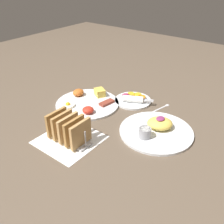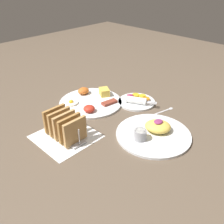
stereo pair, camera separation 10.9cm
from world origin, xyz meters
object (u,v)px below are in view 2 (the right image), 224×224
(plate_condiments, at_px, (137,101))
(plate_foreground, at_px, (154,132))
(plate_breakfast, at_px, (91,101))
(toast_rack, at_px, (65,126))

(plate_condiments, relative_size, plate_foreground, 0.65)
(plate_breakfast, xyz_separation_m, toast_rack, (-0.25, -0.14, 0.04))
(plate_foreground, bearing_deg, plate_breakfast, 89.52)
(plate_condiments, relative_size, toast_rack, 1.07)
(plate_breakfast, height_order, plate_condiments, plate_breakfast)
(plate_breakfast, bearing_deg, plate_foreground, -90.48)
(plate_breakfast, xyz_separation_m, plate_condiments, (0.16, -0.16, 0.00))
(plate_foreground, relative_size, toast_rack, 1.64)
(plate_condiments, bearing_deg, toast_rack, 176.52)
(plate_condiments, distance_m, plate_foreground, 0.27)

